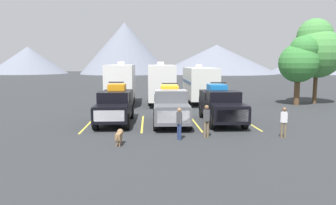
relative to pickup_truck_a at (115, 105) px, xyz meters
name	(u,v)px	position (x,y,z in m)	size (l,w,h in m)	color
ground_plane	(168,121)	(3.41, 0.37, -1.18)	(240.00, 240.00, 0.00)	#2D3033
pickup_truck_a	(115,105)	(0.00, 0.00, 0.00)	(2.17, 5.31, 2.59)	black
pickup_truck_b	(170,105)	(3.49, -0.37, -0.02)	(2.26, 5.62, 2.52)	#595B60
pickup_truck_c	(221,104)	(6.76, -0.13, -0.02)	(2.26, 5.79, 2.54)	black
lot_stripe_a	(88,124)	(-1.66, -0.33, -1.18)	(0.12, 5.50, 0.01)	gold
lot_stripe_b	(142,123)	(1.72, -0.33, -1.18)	(0.12, 5.50, 0.01)	gold
lot_stripe_c	(195,123)	(5.09, -0.33, -1.18)	(0.12, 5.50, 0.01)	gold
lot_stripe_d	(247,122)	(8.47, -0.33, -1.18)	(0.12, 5.50, 0.01)	gold
camper_trailer_a	(121,82)	(-0.39, 8.76, 0.88)	(2.41, 7.38, 3.93)	white
camper_trailer_b	(161,82)	(3.25, 8.66, 0.88)	(2.37, 7.46, 3.91)	white
camper_trailer_c	(200,83)	(6.94, 9.22, 0.75)	(2.55, 7.73, 3.65)	silver
person_a	(179,121)	(3.64, -4.64, -0.25)	(0.28, 0.32, 1.61)	navy
person_b	(206,119)	(5.07, -4.25, -0.21)	(0.35, 0.28, 1.69)	#726047
person_c	(284,120)	(8.99, -4.60, -0.26)	(0.34, 0.25, 1.59)	#726047
dog	(119,135)	(0.74, -5.41, -0.71)	(0.34, 0.93, 0.71)	olive
tree_a	(300,60)	(15.61, 7.46, 2.89)	(3.46, 3.46, 6.21)	brown
tree_b	(316,49)	(17.74, 8.61, 3.91)	(4.59, 4.59, 7.90)	brown
mountain_ridge	(183,56)	(14.13, 89.82, 4.87)	(129.60, 42.64, 17.29)	slate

